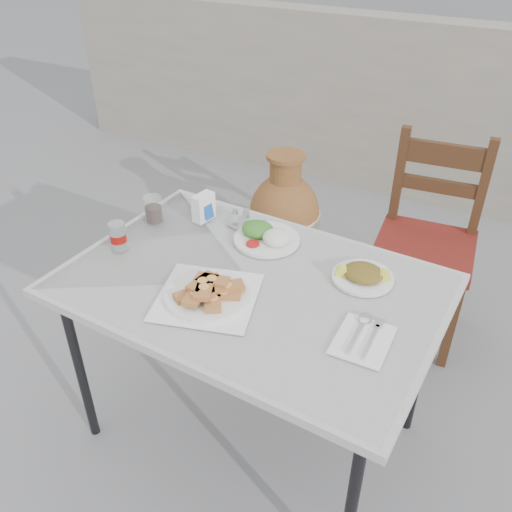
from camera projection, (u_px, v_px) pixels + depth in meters
The scene contains 13 objects.
ground at pixel (263, 449), 2.18m from camera, with size 80.00×80.00×0.00m, color slate.
cafe_table at pixel (251, 293), 1.86m from camera, with size 1.29×0.90×0.77m.
pide_plate at pixel (207, 290), 1.74m from camera, with size 0.39×0.39×0.06m.
salad_rice_plate at pixel (266, 235), 2.03m from camera, with size 0.25×0.25×0.06m.
salad_chopped_plate at pixel (363, 275), 1.83m from camera, with size 0.21×0.21×0.05m.
soda_can at pixel (118, 236), 1.96m from camera, with size 0.06×0.06×0.11m.
cola_glass at pixel (154, 211), 2.14m from camera, with size 0.07×0.07×0.11m.
napkin_holder at pixel (204, 207), 2.14m from camera, with size 0.07×0.10×0.11m.
condiment_caddy at pixel (243, 221), 2.11m from camera, with size 0.12×0.10×0.07m.
cutlery_napkin at pixel (364, 336), 1.60m from camera, with size 0.16×0.22×0.02m.
chair at pixel (426, 241), 2.52m from camera, with size 0.48×0.48×0.99m.
terracotta_urn at pixel (284, 217), 3.06m from camera, with size 0.41×0.41×0.71m.
back_wall at pixel (436, 116), 3.66m from camera, with size 6.00×0.25×1.20m, color gray.
Camera 1 is at (0.63, -1.22, 1.86)m, focal length 38.00 mm.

